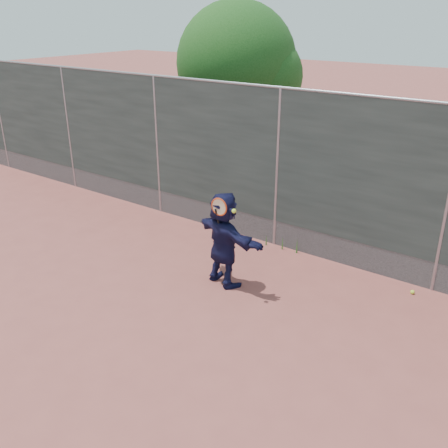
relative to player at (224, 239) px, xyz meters
The scene contains 7 objects.
ground 1.88m from the player, 92.81° to the right, with size 80.00×80.00×0.00m, color #9E4C42.
player is the anchor object (origin of this frame).
ball_ground 3.17m from the player, 28.71° to the left, with size 0.07×0.07×0.07m, color #D4FA37.
fence 1.97m from the player, 92.63° to the left, with size 20.00×0.06×3.03m.
swing_action 0.66m from the player, 68.65° to the right, with size 0.52×0.21×0.51m.
tree_left 6.06m from the player, 121.10° to the left, with size 3.15×3.00×4.53m.
weed_clump 1.83m from the player, 82.87° to the left, with size 0.68×0.07×0.30m.
Camera 1 is at (4.38, -4.28, 4.23)m, focal length 40.00 mm.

